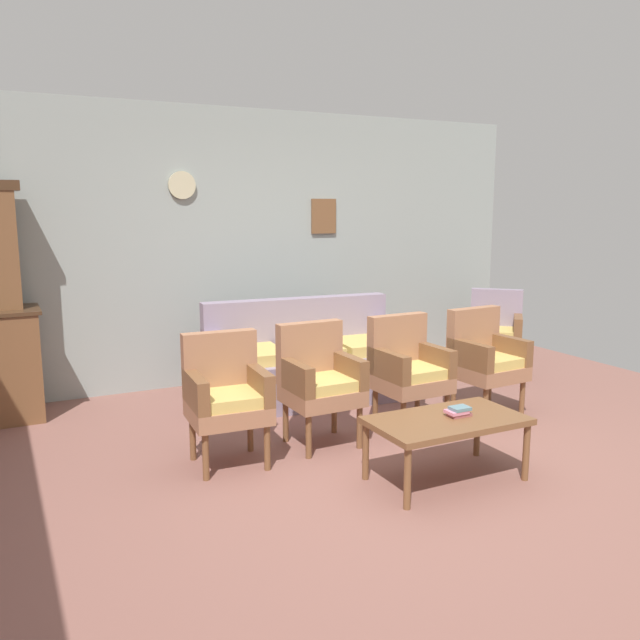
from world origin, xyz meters
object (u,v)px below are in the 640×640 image
object	(u,v)px
armchair_by_doorway	(319,378)
book_stack_on_table	(458,411)
wingback_chair_by_fireplace	(495,329)
floral_couch	(307,363)
armchair_row_middle	(485,357)
armchair_near_couch_end	(408,367)
floor_vase_by_wall	(491,326)
coffee_table	(447,424)
armchair_near_cabinet	(226,393)

from	to	relation	value
armchair_by_doorway	book_stack_on_table	distance (m)	1.11
armchair_by_doorway	wingback_chair_by_fireplace	bearing A→B (deg)	20.22
floral_couch	armchair_by_doorway	xyz separation A→B (m)	(-0.42, -1.09, 0.17)
armchair_row_middle	wingback_chair_by_fireplace	xyz separation A→B (m)	(0.93, 0.93, 0.00)
armchair_near_couch_end	floor_vase_by_wall	distance (m)	2.73
coffee_table	floor_vase_by_wall	xyz separation A→B (m)	(2.57, 2.53, 0.01)
wingback_chair_by_fireplace	armchair_row_middle	bearing A→B (deg)	-135.10
wingback_chair_by_fireplace	coffee_table	xyz separation A→B (m)	(-2.07, -1.89, -0.12)
coffee_table	book_stack_on_table	size ratio (longest dim) A/B	6.33
armchair_near_cabinet	armchair_near_couch_end	size ratio (longest dim) A/B	1.00
armchair_near_couch_end	coffee_table	bearing A→B (deg)	-109.98
floral_couch	floor_vase_by_wall	world-z (taller)	floral_couch
armchair_near_cabinet	armchair_by_doorway	distance (m)	0.74
armchair_by_doorway	floral_couch	bearing A→B (deg)	68.80
coffee_table	book_stack_on_table	distance (m)	0.12
armchair_by_doorway	wingback_chair_by_fireplace	xyz separation A→B (m)	(2.50, 0.92, 0.00)
floral_couch	armchair_near_cabinet	world-z (taller)	same
coffee_table	floor_vase_by_wall	distance (m)	3.61
floral_couch	coffee_table	xyz separation A→B (m)	(0.01, -2.07, 0.05)
armchair_near_couch_end	armchair_row_middle	distance (m)	0.79
armchair_near_couch_end	book_stack_on_table	size ratio (longest dim) A/B	5.69
armchair_near_couch_end	floor_vase_by_wall	bearing A→B (deg)	35.33
wingback_chair_by_fireplace	floor_vase_by_wall	xyz separation A→B (m)	(0.50, 0.64, -0.11)
armchair_near_cabinet	floor_vase_by_wall	xyz separation A→B (m)	(3.74, 1.62, -0.11)
armchair_near_couch_end	coffee_table	size ratio (longest dim) A/B	0.90
floral_couch	coffee_table	world-z (taller)	floral_couch
book_stack_on_table	coffee_table	bearing A→B (deg)	176.17
armchair_near_cabinet	armchair_by_doorway	xyz separation A→B (m)	(0.74, 0.06, 0.00)
floral_couch	book_stack_on_table	world-z (taller)	floral_couch
armchair_row_middle	wingback_chair_by_fireplace	size ratio (longest dim) A/B	1.00
armchair_near_couch_end	wingback_chair_by_fireplace	xyz separation A→B (m)	(1.72, 0.93, 0.00)
armchair_near_couch_end	book_stack_on_table	world-z (taller)	armchair_near_couch_end
armchair_near_cabinet	wingback_chair_by_fireplace	bearing A→B (deg)	16.80
armchair_row_middle	book_stack_on_table	size ratio (longest dim) A/B	5.69
armchair_by_doorway	armchair_near_couch_end	bearing A→B (deg)	-1.01
armchair_near_cabinet	armchair_near_couch_end	world-z (taller)	same
armchair_by_doorway	floor_vase_by_wall	distance (m)	3.39
floral_couch	armchair_near_couch_end	world-z (taller)	same
floral_couch	floor_vase_by_wall	size ratio (longest dim) A/B	2.43
armchair_row_middle	floor_vase_by_wall	xyz separation A→B (m)	(1.44, 1.57, -0.11)
armchair_near_couch_end	armchair_row_middle	world-z (taller)	same
armchair_near_cabinet	book_stack_on_table	world-z (taller)	armchair_near_cabinet
coffee_table	book_stack_on_table	xyz separation A→B (m)	(0.09, -0.01, 0.08)
wingback_chair_by_fireplace	floor_vase_by_wall	bearing A→B (deg)	51.79
armchair_near_cabinet	armchair_by_doorway	world-z (taller)	same
wingback_chair_by_fireplace	floor_vase_by_wall	size ratio (longest dim) A/B	1.17
armchair_near_cabinet	armchair_near_couch_end	distance (m)	1.52
armchair_row_middle	coffee_table	bearing A→B (deg)	-139.60
armchair_near_cabinet	wingback_chair_by_fireplace	xyz separation A→B (m)	(3.24, 0.98, 0.00)
armchair_by_doorway	floor_vase_by_wall	size ratio (longest dim) A/B	1.17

